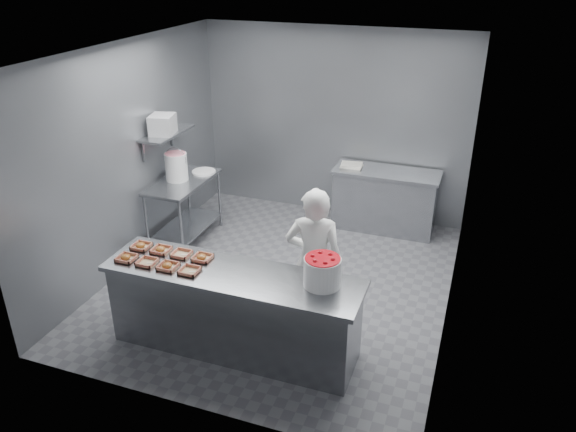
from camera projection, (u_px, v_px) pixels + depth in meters
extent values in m
plane|color=#4C4C51|center=(281.00, 281.00, 6.99)|extent=(4.50, 4.50, 0.00)
plane|color=white|center=(279.00, 50.00, 5.78)|extent=(4.50, 4.50, 0.00)
cube|color=slate|center=(334.00, 124.00, 8.29)|extent=(4.00, 0.04, 2.80)
cube|color=slate|center=(130.00, 157.00, 7.00)|extent=(0.04, 4.50, 2.80)
cube|color=slate|center=(462.00, 201.00, 5.77)|extent=(0.04, 4.50, 2.80)
cube|color=slate|center=(232.00, 275.00, 5.47)|extent=(2.60, 0.70, 0.05)
cube|color=slate|center=(234.00, 313.00, 5.66)|extent=(2.50, 0.64, 0.85)
cube|color=slate|center=(182.00, 182.00, 7.62)|extent=(0.60, 1.20, 0.04)
cube|color=slate|center=(186.00, 227.00, 7.92)|extent=(0.56, 1.15, 0.03)
cylinder|color=slate|center=(147.00, 225.00, 7.42)|extent=(0.04, 0.04, 0.88)
cylinder|color=slate|center=(181.00, 231.00, 7.26)|extent=(0.04, 0.04, 0.88)
cylinder|color=slate|center=(188.00, 194.00, 8.37)|extent=(0.04, 0.04, 0.88)
cylinder|color=slate|center=(220.00, 198.00, 8.21)|extent=(0.04, 0.04, 0.88)
cube|color=slate|center=(387.00, 173.00, 7.95)|extent=(1.50, 0.60, 0.05)
cube|color=slate|center=(385.00, 202.00, 8.14)|extent=(1.44, 0.55, 0.85)
cube|color=slate|center=(167.00, 133.00, 7.38)|extent=(0.35, 0.90, 0.03)
cube|color=tan|center=(127.00, 258.00, 5.67)|extent=(0.18, 0.18, 0.04)
cube|color=white|center=(131.00, 259.00, 5.68)|extent=(0.10, 0.06, 0.00)
ellipsoid|color=#AF5B2B|center=(126.00, 257.00, 5.67)|extent=(0.10, 0.10, 0.05)
cube|color=tan|center=(147.00, 262.00, 5.60)|extent=(0.18, 0.18, 0.04)
cube|color=white|center=(152.00, 263.00, 5.60)|extent=(0.10, 0.06, 0.00)
cube|color=tan|center=(168.00, 266.00, 5.53)|extent=(0.18, 0.18, 0.04)
cube|color=white|center=(173.00, 267.00, 5.53)|extent=(0.10, 0.06, 0.00)
ellipsoid|color=#AF5B2B|center=(167.00, 265.00, 5.52)|extent=(0.10, 0.10, 0.05)
cube|color=tan|center=(190.00, 271.00, 5.45)|extent=(0.18, 0.18, 0.04)
cube|color=white|center=(195.00, 272.00, 5.46)|extent=(0.10, 0.06, 0.00)
cube|color=tan|center=(141.00, 246.00, 5.90)|extent=(0.18, 0.18, 0.04)
cube|color=white|center=(146.00, 247.00, 5.90)|extent=(0.10, 0.06, 0.00)
ellipsoid|color=#AF5B2B|center=(140.00, 245.00, 5.90)|extent=(0.10, 0.10, 0.05)
cube|color=tan|center=(161.00, 250.00, 5.83)|extent=(0.18, 0.18, 0.04)
cube|color=white|center=(166.00, 251.00, 5.83)|extent=(0.10, 0.06, 0.00)
ellipsoid|color=#AF5B2B|center=(160.00, 249.00, 5.82)|extent=(0.10, 0.10, 0.05)
cube|color=tan|center=(182.00, 254.00, 5.75)|extent=(0.18, 0.18, 0.04)
cube|color=white|center=(186.00, 255.00, 5.76)|extent=(0.10, 0.06, 0.00)
cube|color=tan|center=(202.00, 258.00, 5.68)|extent=(0.18, 0.18, 0.04)
cube|color=white|center=(207.00, 259.00, 5.68)|extent=(0.10, 0.06, 0.00)
ellipsoid|color=#AF5B2B|center=(201.00, 257.00, 5.68)|extent=(0.10, 0.10, 0.05)
imported|color=white|center=(314.00, 262.00, 5.80)|extent=(0.66, 0.49, 1.65)
cylinder|color=white|center=(322.00, 272.00, 5.20)|extent=(0.35, 0.35, 0.28)
cylinder|color=red|center=(323.00, 260.00, 5.14)|extent=(0.33, 0.33, 0.04)
cylinder|color=white|center=(176.00, 167.00, 7.56)|extent=(0.30, 0.30, 0.38)
cylinder|color=#E57279|center=(175.00, 154.00, 7.48)|extent=(0.28, 0.28, 0.02)
torus|color=slate|center=(176.00, 159.00, 7.51)|extent=(0.31, 0.01, 0.31)
cylinder|color=white|center=(204.00, 172.00, 7.88)|extent=(0.41, 0.41, 0.03)
cube|color=#CCB28C|center=(181.00, 176.00, 7.73)|extent=(0.14, 0.12, 0.02)
cube|color=gray|center=(163.00, 124.00, 7.25)|extent=(0.36, 0.39, 0.25)
cube|color=silver|center=(352.00, 165.00, 8.08)|extent=(0.31, 0.23, 0.05)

